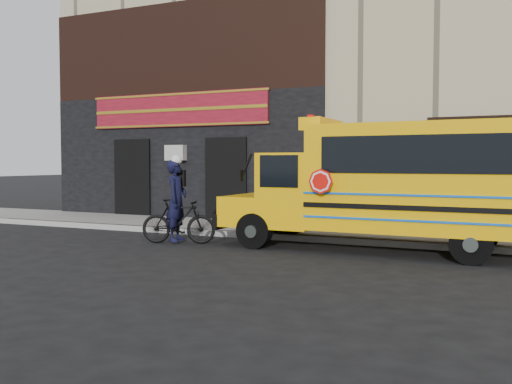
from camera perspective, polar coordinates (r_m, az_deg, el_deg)
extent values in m
plane|color=black|center=(11.87, -1.34, -6.42)|extent=(120.00, 120.00, 0.00)
cube|color=#9A9A95|center=(14.22, 3.27, -4.56)|extent=(40.00, 0.20, 0.15)
cube|color=slate|center=(15.62, 5.28, -3.89)|extent=(40.00, 3.00, 0.15)
cube|color=tan|center=(22.05, 11.05, 13.94)|extent=(20.00, 10.00, 12.00)
cube|color=black|center=(19.01, -7.59, 3.59)|extent=(10.00, 0.30, 4.00)
cube|color=black|center=(19.36, -7.67, 14.01)|extent=(10.00, 0.28, 3.00)
cube|color=#5E0D19|center=(18.94, -7.90, 8.14)|extent=(6.50, 0.12, 1.10)
cube|color=black|center=(19.91, -12.19, 1.37)|extent=(1.30, 0.10, 2.50)
cube|color=black|center=(17.99, -2.97, 1.26)|extent=(1.30, 0.10, 2.50)
cylinder|color=black|center=(12.85, -0.17, -3.90)|extent=(0.81, 0.30, 0.80)
cylinder|color=black|center=(14.56, 3.17, -3.09)|extent=(0.81, 0.30, 0.80)
cylinder|color=black|center=(11.57, 20.74, -4.87)|extent=(0.81, 0.30, 0.80)
cylinder|color=black|center=(13.45, 21.54, -3.80)|extent=(0.81, 0.30, 0.80)
cube|color=#F0AD04|center=(13.86, -0.08, -1.74)|extent=(1.06, 2.03, 0.70)
cube|color=black|center=(14.13, -2.08, -2.66)|extent=(0.18, 2.05, 0.35)
cube|color=#F0AD04|center=(13.37, 4.14, 0.23)|extent=(1.26, 2.14, 1.70)
cube|color=black|center=(13.58, 1.92, 1.97)|extent=(0.11, 1.80, 0.90)
cube|color=#F0AD04|center=(12.56, 16.27, 1.40)|extent=(4.56, 2.34, 2.25)
cube|color=black|center=(11.45, 15.82, 3.67)|extent=(3.90, 0.16, 0.75)
cube|color=#F0AD04|center=(13.17, 6.60, 6.62)|extent=(0.55, 1.61, 0.28)
cylinder|color=red|center=(11.77, 6.48, 1.06)|extent=(0.52, 0.05, 0.52)
imported|color=black|center=(13.73, -7.75, -2.91)|extent=(1.86, 1.03, 1.07)
imported|color=black|center=(13.76, -7.93, -1.05)|extent=(0.59, 0.79, 1.96)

